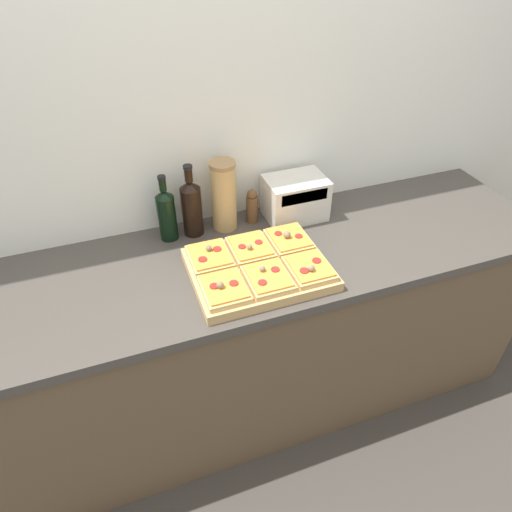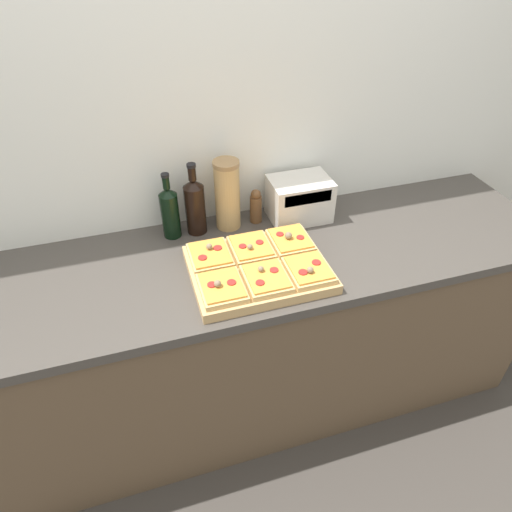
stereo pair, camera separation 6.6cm
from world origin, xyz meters
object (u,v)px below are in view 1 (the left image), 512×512
at_px(cutting_board, 259,269).
at_px(toaster_oven, 295,198).
at_px(pepper_mill, 252,206).
at_px(grain_jar_tall, 224,196).
at_px(olive_oil_bottle, 167,214).
at_px(wine_bottle, 192,207).

height_order(cutting_board, toaster_oven, toaster_oven).
xyz_separation_m(cutting_board, pepper_mill, (0.09, 0.34, 0.05)).
xyz_separation_m(grain_jar_tall, toaster_oven, (0.31, -0.03, -0.06)).
relative_size(olive_oil_bottle, wine_bottle, 0.92).
relative_size(wine_bottle, pepper_mill, 2.02).
bearing_deg(grain_jar_tall, olive_oil_bottle, 180.00).
xyz_separation_m(pepper_mill, toaster_oven, (0.19, -0.03, 0.02)).
bearing_deg(wine_bottle, cutting_board, -64.36).
relative_size(pepper_mill, toaster_oven, 0.55).
height_order(olive_oil_bottle, grain_jar_tall, grain_jar_tall).
relative_size(olive_oil_bottle, pepper_mill, 1.85).
relative_size(olive_oil_bottle, toaster_oven, 1.02).
distance_m(cutting_board, pepper_mill, 0.35).
bearing_deg(pepper_mill, grain_jar_tall, 180.00).
xyz_separation_m(olive_oil_bottle, toaster_oven, (0.54, -0.03, -0.02)).
distance_m(cutting_board, olive_oil_bottle, 0.44).
height_order(cutting_board, grain_jar_tall, grain_jar_tall).
distance_m(wine_bottle, toaster_oven, 0.44).
xyz_separation_m(grain_jar_tall, pepper_mill, (0.12, 0.00, -0.08)).
height_order(wine_bottle, pepper_mill, wine_bottle).
bearing_deg(cutting_board, olive_oil_bottle, 128.04).
distance_m(wine_bottle, pepper_mill, 0.26).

